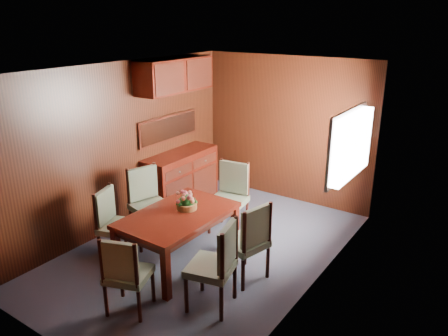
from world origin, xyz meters
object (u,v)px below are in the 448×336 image
Objects in this scene: dining_table at (178,220)px; chair_head at (125,271)px; chair_right_near at (218,261)px; flower_centerpiece at (187,199)px; sideboard at (181,179)px; chair_left_near at (113,220)px.

dining_table is 1.63× the size of chair_head.
chair_right_near is 3.70× the size of flower_centerpiece.
dining_table is (1.14, -1.42, 0.14)m from sideboard.
chair_left_near is 1.05× the size of chair_head.
flower_centerpiece is (1.16, -1.26, 0.37)m from sideboard.
flower_centerpiece is at bearing 86.72° from dining_table.
flower_centerpiece is at bearing 78.28° from chair_head.
dining_table is at bearing 96.49° from chair_left_near.
chair_head is 1.30m from flower_centerpiece.
sideboard is 0.95× the size of dining_table.
sideboard is 1.83m from dining_table.
dining_table is 0.85m from chair_left_near.
chair_left_near is 0.95× the size of chair_right_near.
chair_left_near reaches higher than dining_table.
chair_right_near reaches higher than sideboard.
chair_head is at bearing 33.73° from chair_left_near.
sideboard is at bearing 33.77° from chair_right_near.
flower_centerpiece reaches higher than chair_head.
dining_table is 1.55× the size of chair_left_near.
chair_right_near is (2.07, -1.89, 0.11)m from sideboard.
chair_left_near is 3.50× the size of flower_centerpiece.
dining_table is at bearing 80.14° from chair_head.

